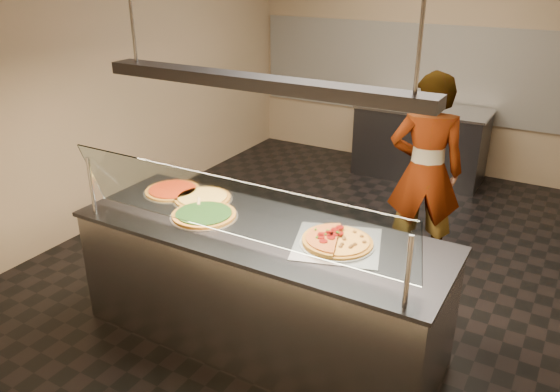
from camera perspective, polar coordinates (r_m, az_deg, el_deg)
The scene contains 17 objects.
ground at distance 5.34m, azimuth 5.32°, elevation -6.51°, with size 5.00×6.00×0.02m, color black.
wall_back at distance 7.57m, azimuth 15.78°, elevation 13.89°, with size 5.00×0.02×3.00m, color #A08567.
wall_front at distance 2.52m, azimuth -23.87°, elevation -5.92°, with size 5.00×0.02×3.00m, color #A08567.
wall_left at distance 6.21m, azimuth -16.07°, elevation 11.90°, with size 0.02×6.00×3.00m, color #A08567.
tile_band at distance 7.58m, azimuth 15.55°, elevation 12.38°, with size 4.90×0.02×1.20m, color silver.
serving_counter at distance 4.04m, azimuth -2.08°, elevation -9.33°, with size 2.68×0.94×0.93m.
sneeze_guard at distance 3.42m, azimuth -5.31°, elevation -1.27°, with size 2.44×0.18×0.54m.
perforated_tray at distance 3.62m, azimuth 6.01°, elevation -4.93°, with size 0.70×0.70×0.01m.
half_pizza_pepperoni at distance 3.65m, azimuth 4.46°, elevation -4.14°, with size 0.36×0.51×0.05m.
half_pizza_sausage at distance 3.57m, azimuth 7.66°, elevation -5.06°, with size 0.36×0.51×0.04m.
pizza_spinach at distance 4.01m, azimuth -7.91°, elevation -1.91°, with size 0.50×0.50×0.03m.
pizza_cheese at distance 4.30m, azimuth -8.06°, elevation -0.17°, with size 0.47×0.47×0.03m.
pizza_tomato at distance 4.48m, azimuth -11.10°, elevation 0.61°, with size 0.46×0.46×0.03m.
pizza_spatula at distance 4.16m, azimuth -7.93°, elevation -0.78°, with size 0.28×0.18×0.02m.
prep_table at distance 7.35m, azimuth 14.43°, elevation 5.45°, with size 1.64×0.74×0.93m.
worker at distance 5.05m, azimuth 14.95°, elevation 2.44°, with size 0.66×0.43×1.81m, color black.
heat_lamp_housing at distance 3.46m, azimuth -2.45°, elevation 11.77°, with size 2.30×0.18×0.08m, color #323236.
Camera 1 is at (1.88, -4.23, 2.65)m, focal length 35.00 mm.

